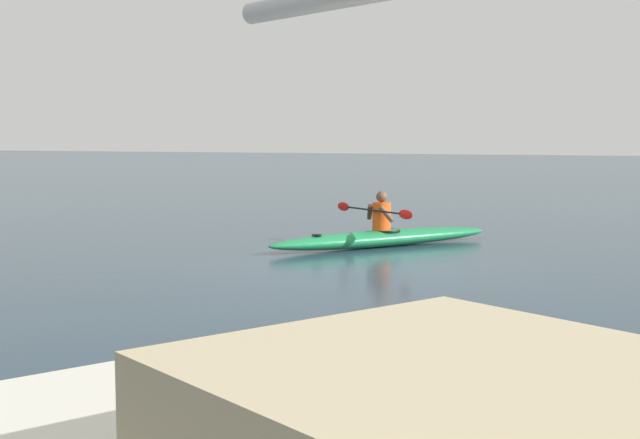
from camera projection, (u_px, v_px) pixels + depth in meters
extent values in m
plane|color=#233847|center=(357.00, 268.00, 13.75)|extent=(160.00, 160.00, 0.00)
ellipsoid|color=#19723F|center=(384.00, 238.00, 16.39)|extent=(3.38, 4.31, 0.32)
torus|color=black|center=(386.00, 231.00, 16.41)|extent=(0.75, 0.75, 0.04)
cylinder|color=black|center=(317.00, 235.00, 15.61)|extent=(0.18, 0.18, 0.02)
cylinder|color=#E04C14|center=(382.00, 216.00, 16.32)|extent=(0.34, 0.34, 0.52)
sphere|color=brown|center=(382.00, 197.00, 16.29)|extent=(0.21, 0.21, 0.21)
cylinder|color=black|center=(373.00, 210.00, 16.21)|extent=(1.64, 1.21, 0.03)
ellipsoid|color=red|center=(406.00, 214.00, 15.35)|extent=(0.35, 0.27, 0.17)
ellipsoid|color=red|center=(343.00, 206.00, 17.06)|extent=(0.35, 0.27, 0.17)
cylinder|color=brown|center=(387.00, 214.00, 16.05)|extent=(0.32, 0.15, 0.34)
cylinder|color=brown|center=(370.00, 212.00, 16.51)|extent=(0.21, 0.30, 0.34)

